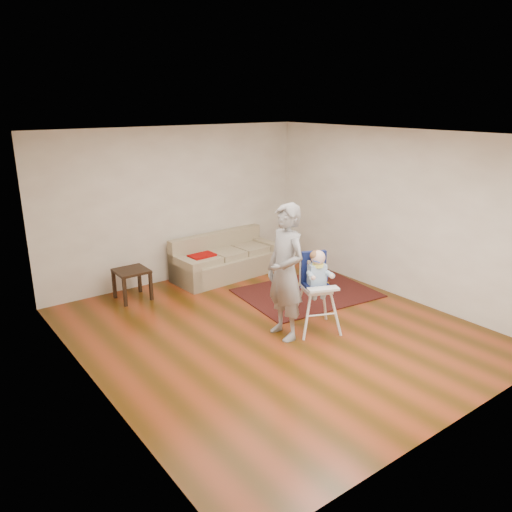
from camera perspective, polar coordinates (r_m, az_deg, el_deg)
ground at (r=7.14m, az=1.94°, el=-8.46°), size 5.50×5.50×0.00m
room_envelope at (r=6.95m, az=-0.62°, el=7.15°), size 5.04×5.52×2.72m
sofa at (r=9.13m, az=-3.41°, el=0.00°), size 2.03×0.93×0.77m
side_table at (r=8.35m, az=-13.95°, el=-3.16°), size 0.50×0.50×0.50m
area_rug at (r=8.45m, az=5.83°, el=-4.23°), size 2.29×1.82×0.02m
ride_on_toy at (r=8.62m, az=6.65°, el=-2.17°), size 0.42×0.31×0.45m
toy_ball at (r=7.94m, az=4.41°, el=-4.97°), size 0.16×0.16×0.16m
high_chair at (r=6.98m, az=6.94°, el=-4.11°), size 0.71×0.71×1.18m
adult at (r=6.63m, az=3.39°, el=-1.87°), size 0.49×0.71×1.85m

